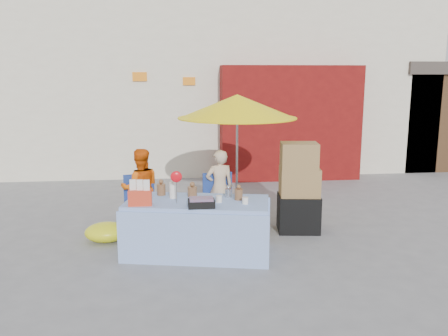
{
  "coord_description": "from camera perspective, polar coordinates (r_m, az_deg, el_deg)",
  "views": [
    {
      "loc": [
        -0.46,
        -6.43,
        2.4
      ],
      "look_at": [
        0.28,
        0.6,
        1.0
      ],
      "focal_mm": 38.0,
      "sensor_mm": 36.0,
      "label": 1
    }
  ],
  "objects": [
    {
      "name": "ground",
      "position": [
        6.88,
        -1.85,
        -9.23
      ],
      "size": [
        80.0,
        80.0,
        0.0
      ],
      "primitive_type": "plane",
      "color": "slate",
      "rests_on": "ground"
    },
    {
      "name": "vendor_beige",
      "position": [
        7.59,
        -0.54,
        -2.39
      ],
      "size": [
        0.48,
        0.35,
        1.23
      ],
      "primitive_type": "imported",
      "rotation": [
        0.0,
        0.0,
        3.28
      ],
      "color": "beige",
      "rests_on": "ground"
    },
    {
      "name": "umbrella",
      "position": [
        7.58,
        1.61,
        7.36
      ],
      "size": [
        1.9,
        1.9,
        2.09
      ],
      "color": "gray",
      "rests_on": "ground"
    },
    {
      "name": "chair_left",
      "position": [
        7.54,
        -9.99,
        -5.49
      ],
      "size": [
        0.54,
        0.53,
        0.85
      ],
      "rotation": [
        0.0,
        0.0,
        0.14
      ],
      "color": "navy",
      "rests_on": "ground"
    },
    {
      "name": "box_stack",
      "position": [
        7.38,
        9.0,
        -2.73
      ],
      "size": [
        0.68,
        0.58,
        1.39
      ],
      "rotation": [
        0.0,
        0.0,
        -0.12
      ],
      "color": "black",
      "rests_on": "ground"
    },
    {
      "name": "chair_right",
      "position": [
        7.56,
        -0.45,
        -5.28
      ],
      "size": [
        0.54,
        0.53,
        0.85
      ],
      "rotation": [
        0.0,
        0.0,
        0.14
      ],
      "color": "navy",
      "rests_on": "ground"
    },
    {
      "name": "backdrop",
      "position": [
        14.0,
        -2.11,
        14.06
      ],
      "size": [
        14.0,
        8.0,
        7.8
      ],
      "color": "silver",
      "rests_on": "ground"
    },
    {
      "name": "vendor_orange",
      "position": [
        7.57,
        -10.0,
        -2.44
      ],
      "size": [
        0.68,
        0.56,
        1.27
      ],
      "primitive_type": "imported",
      "rotation": [
        0.0,
        0.0,
        3.28
      ],
      "color": "#E95A0C",
      "rests_on": "ground"
    },
    {
      "name": "market_table",
      "position": [
        6.44,
        -3.27,
        -7.05
      ],
      "size": [
        2.08,
        1.28,
        1.17
      ],
      "rotation": [
        0.0,
        0.0,
        -0.2
      ],
      "color": "#8AA6DD",
      "rests_on": "ground"
    },
    {
      "name": "tarp_bundle",
      "position": [
        7.18,
        -13.96,
        -7.49
      ],
      "size": [
        0.74,
        0.66,
        0.28
      ],
      "primitive_type": "ellipsoid",
      "rotation": [
        0.0,
        0.0,
        -0.29
      ],
      "color": "yellow",
      "rests_on": "ground"
    }
  ]
}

